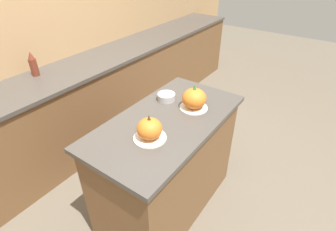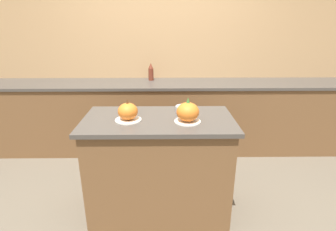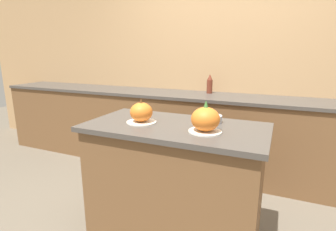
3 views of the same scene
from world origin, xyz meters
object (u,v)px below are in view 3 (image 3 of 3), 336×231
pumpkin_cake_left (141,113)px  bottle_tall (210,84)px  pumpkin_cake_right (205,120)px  mixing_bowl (212,119)px

pumpkin_cake_left → bottle_tall: bottle_tall is taller
pumpkin_cake_right → bottle_tall: 1.53m
mixing_bowl → pumpkin_cake_right: bearing=-86.0°
bottle_tall → mixing_bowl: 1.29m
pumpkin_cake_left → mixing_bowl: pumpkin_cake_left is taller
pumpkin_cake_left → mixing_bowl: size_ratio=1.52×
pumpkin_cake_right → bottle_tall: bottle_tall is taller
bottle_tall → pumpkin_cake_right: bearing=-76.3°
pumpkin_cake_left → pumpkin_cake_right: size_ratio=1.01×
pumpkin_cake_left → mixing_bowl: 0.50m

